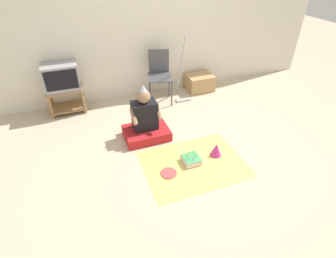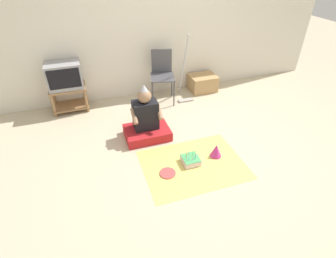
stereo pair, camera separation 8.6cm
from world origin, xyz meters
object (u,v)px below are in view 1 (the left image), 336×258
at_px(folding_chair, 160,72).
at_px(dust_mop, 182,81).
at_px(person_seated, 145,122).
at_px(cardboard_box_stack, 199,82).
at_px(paper_plate, 169,173).
at_px(birthday_cake, 191,160).
at_px(tv, 61,77).
at_px(party_hat_blue, 216,149).

relative_size(folding_chair, dust_mop, 0.74).
height_order(folding_chair, person_seated, folding_chair).
xyz_separation_m(cardboard_box_stack, paper_plate, (-1.38, -1.99, -0.14)).
height_order(birthday_cake, paper_plate, birthday_cake).
bearing_deg(folding_chair, dust_mop, -18.86).
height_order(tv, person_seated, tv).
height_order(tv, party_hat_blue, tv).
distance_m(tv, party_hat_blue, 2.67).
bearing_deg(tv, folding_chair, -4.77).
xyz_separation_m(tv, party_hat_blue, (1.79, -1.92, -0.53)).
xyz_separation_m(birthday_cake, party_hat_blue, (0.37, 0.02, 0.05)).
bearing_deg(paper_plate, tv, 117.74).
relative_size(dust_mop, paper_plate, 5.95).
bearing_deg(birthday_cake, dust_mop, 71.34).
bearing_deg(person_seated, dust_mop, 43.81).
xyz_separation_m(tv, paper_plate, (1.07, -2.03, -0.62)).
distance_m(dust_mop, party_hat_blue, 1.68).
bearing_deg(party_hat_blue, folding_chair, 95.86).
height_order(dust_mop, paper_plate, dust_mop).
bearing_deg(folding_chair, tv, 175.23).
distance_m(person_seated, paper_plate, 0.89).
height_order(tv, paper_plate, tv).
distance_m(tv, birthday_cake, 2.47).
relative_size(party_hat_blue, paper_plate, 0.89).
relative_size(tv, person_seated, 0.66).
relative_size(person_seated, birthday_cake, 3.76).
xyz_separation_m(folding_chair, birthday_cake, (-0.19, -1.80, -0.47)).
height_order(person_seated, birthday_cake, person_seated).
distance_m(dust_mop, birthday_cake, 1.79).
bearing_deg(folding_chair, person_seated, -118.86).
xyz_separation_m(tv, person_seated, (1.03, -1.17, -0.38)).
xyz_separation_m(dust_mop, person_seated, (-0.95, -0.91, -0.10)).
relative_size(tv, party_hat_blue, 3.00).
bearing_deg(dust_mop, person_seated, -136.19).
relative_size(tv, dust_mop, 0.45).
distance_m(tv, person_seated, 1.61).
bearing_deg(tv, cardboard_box_stack, -0.84).
bearing_deg(party_hat_blue, paper_plate, -170.90).
bearing_deg(paper_plate, party_hat_blue, 9.10).
relative_size(tv, cardboard_box_stack, 1.07).
relative_size(folding_chair, paper_plate, 4.42).
xyz_separation_m(cardboard_box_stack, person_seated, (-1.42, -1.14, 0.09)).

